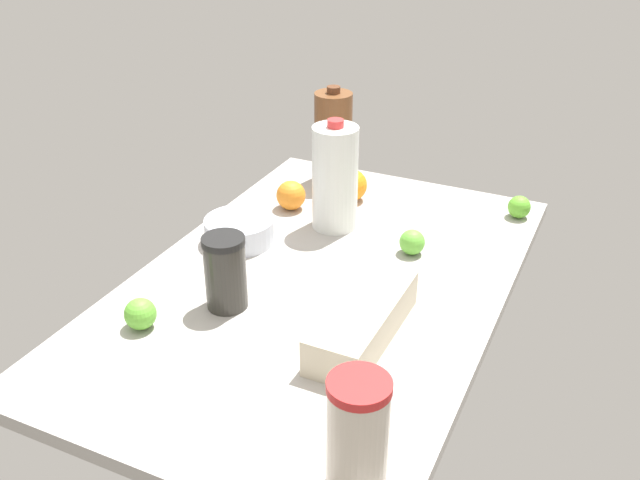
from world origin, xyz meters
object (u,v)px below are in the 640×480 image
lime_loose (519,207)px  lime_by_jug (412,242)px  egg_carton (363,321)px  chocolate_milk_jug (333,138)px  orange_near_front (351,185)px  milk_jug (335,178)px  orange_beside_bowl (291,195)px  tumbler_cup (358,437)px  lime_far_back (140,314)px  mixing_bowl (239,231)px  shaker_bottle (225,272)px

lime_loose → lime_by_jug: 34.51cm
egg_carton → chocolate_milk_jug: 74.64cm
lime_loose → orange_near_front: size_ratio=0.67×
egg_carton → milk_jug: size_ratio=1.14×
orange_beside_bowl → orange_near_front: orange_near_front is taller
egg_carton → milk_jug: 47.22cm
tumbler_cup → orange_near_front: 97.84cm
tumbler_cup → lime_by_jug: tumbler_cup is taller
tumbler_cup → lime_far_back: tumbler_cup is taller
lime_by_jug → orange_beside_bowl: 37.00cm
egg_carton → milk_jug: bearing=31.3°
egg_carton → orange_beside_bowl: same height
mixing_bowl → egg_carton: bearing=-119.3°
lime_far_back → lime_by_jug: (49.99, -38.13, -0.19)cm
egg_carton → shaker_bottle: size_ratio=1.98×
orange_beside_bowl → egg_carton: bearing=-139.2°
tumbler_cup → chocolate_milk_jug: size_ratio=0.73×
egg_carton → lime_far_back: 42.89cm
mixing_bowl → tumbler_cup: (-57.12, -53.60, 6.87)cm
milk_jug → lime_far_back: (-55.13, 16.38, -9.78)cm
milk_jug → chocolate_milk_jug: (25.23, 11.84, -0.23)cm
shaker_bottle → tumbler_cup: 53.19cm
chocolate_milk_jug → orange_near_front: chocolate_milk_jug is taller
egg_carton → lime_far_back: (-15.32, 40.06, -0.62)cm
mixing_bowl → orange_beside_bowl: size_ratio=2.17×
egg_carton → milk_jug: (39.81, 23.68, 9.16)cm
tumbler_cup → lime_loose: 98.51cm
milk_jug → mixing_bowl: milk_jug is taller
tumbler_cup → lime_far_back: (19.03, 53.03, -6.70)cm
tumbler_cup → orange_near_front: tumbler_cup is taller
egg_carton → tumbler_cup: tumbler_cup is taller
egg_carton → mixing_bowl: 46.58cm
milk_jug → chocolate_milk_jug: size_ratio=1.02×
mixing_bowl → orange_beside_bowl: bearing=-7.7°
tumbler_cup → milk_jug: bearing=26.3°
orange_near_front → orange_beside_bowl: bearing=134.0°
egg_carton → tumbler_cup: (-34.35, -12.97, 6.08)cm
lime_by_jug → orange_beside_bowl: orange_beside_bowl is taller
egg_carton → lime_by_jug: egg_carton is taller
chocolate_milk_jug → lime_by_jug: size_ratio=4.58×
mixing_bowl → lime_loose: (41.07, -57.13, -0.11)cm
mixing_bowl → lime_by_jug: bearing=-72.9°
tumbler_cup → orange_near_front: bearing=23.4°
milk_jug → lime_far_back: size_ratio=4.38×
shaker_bottle → tumbler_cup: (-32.66, -41.94, 1.92)cm
mixing_bowl → lime_by_jug: same height
mixing_bowl → tumbler_cup: bearing=-136.8°
shaker_bottle → orange_near_front: 57.17cm
milk_jug → lime_far_back: bearing=163.5°
lime_by_jug → orange_beside_bowl: bearing=75.7°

